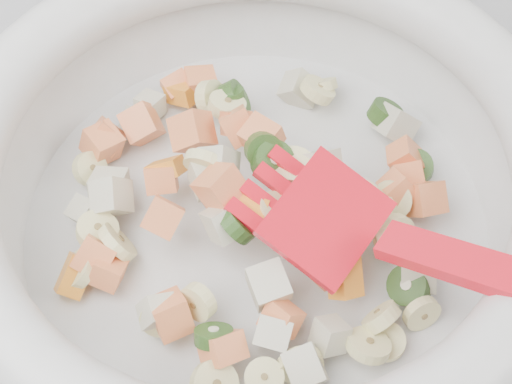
# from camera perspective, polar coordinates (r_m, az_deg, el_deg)

# --- Properties ---
(mixing_bowl) EXTENTS (0.47, 0.38, 0.15)m
(mixing_bowl) POSITION_cam_1_polar(r_m,az_deg,el_deg) (0.48, 0.04, 0.71)
(mixing_bowl) COLOR silver
(mixing_bowl) RESTS_ON counter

